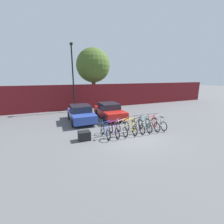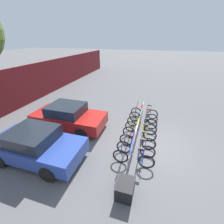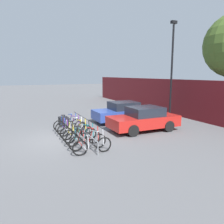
% 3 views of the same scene
% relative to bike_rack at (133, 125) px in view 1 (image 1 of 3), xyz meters
% --- Properties ---
extents(ground_plane, '(120.00, 120.00, 0.00)m').
position_rel_bike_rack_xyz_m(ground_plane, '(-0.50, -0.68, -0.50)').
color(ground_plane, '#59595B').
extents(hoarding_wall, '(36.00, 0.16, 2.86)m').
position_rel_bike_rack_xyz_m(hoarding_wall, '(-0.50, 8.82, 0.93)').
color(hoarding_wall, maroon).
rests_on(hoarding_wall, ground).
extents(bike_rack, '(4.75, 0.04, 0.57)m').
position_rel_bike_rack_xyz_m(bike_rack, '(0.00, 0.00, 0.00)').
color(bike_rack, gray).
rests_on(bike_rack, ground).
extents(bicycle_blue, '(0.68, 1.71, 1.05)m').
position_rel_bike_rack_xyz_m(bicycle_blue, '(-2.10, -0.15, -0.12)').
color(bicycle_blue, black).
rests_on(bicycle_blue, ground).
extents(bicycle_purple, '(0.68, 1.71, 1.05)m').
position_rel_bike_rack_xyz_m(bicycle_purple, '(-1.51, -0.15, -0.12)').
color(bicycle_purple, black).
rests_on(bicycle_purple, ground).
extents(bicycle_white, '(0.68, 1.71, 1.05)m').
position_rel_bike_rack_xyz_m(bicycle_white, '(-0.96, -0.15, -0.12)').
color(bicycle_white, black).
rests_on(bicycle_white, ground).
extents(bicycle_yellow, '(0.68, 1.71, 1.05)m').
position_rel_bike_rack_xyz_m(bicycle_yellow, '(-0.28, -0.15, -0.12)').
color(bicycle_yellow, black).
rests_on(bicycle_yellow, ground).
extents(bicycle_black, '(0.68, 1.71, 1.05)m').
position_rel_bike_rack_xyz_m(bicycle_black, '(0.30, -0.15, -0.12)').
color(bicycle_black, black).
rests_on(bicycle_black, ground).
extents(bicycle_teal, '(0.68, 1.71, 1.05)m').
position_rel_bike_rack_xyz_m(bicycle_teal, '(0.86, -0.15, -0.12)').
color(bicycle_teal, black).
rests_on(bicycle_teal, ground).
extents(bicycle_red, '(0.68, 1.71, 1.05)m').
position_rel_bike_rack_xyz_m(bicycle_red, '(1.51, -0.15, -0.12)').
color(bicycle_red, black).
rests_on(bicycle_red, ground).
extents(bicycle_silver, '(0.68, 1.71, 1.05)m').
position_rel_bike_rack_xyz_m(bicycle_silver, '(2.10, -0.15, -0.12)').
color(bicycle_silver, black).
rests_on(bicycle_silver, ground).
extents(car_blue, '(1.91, 3.93, 1.40)m').
position_rel_bike_rack_xyz_m(car_blue, '(-2.86, 3.82, 0.19)').
color(car_blue, '#2D479E').
rests_on(car_blue, ground).
extents(car_red, '(1.91, 4.07, 1.40)m').
position_rel_bike_rack_xyz_m(car_red, '(-0.25, 3.87, 0.19)').
color(car_red, red).
rests_on(car_red, ground).
extents(lamp_post, '(0.24, 0.44, 7.01)m').
position_rel_bike_rack_xyz_m(lamp_post, '(-2.74, 7.83, 3.37)').
color(lamp_post, black).
rests_on(lamp_post, ground).
extents(cargo_crate, '(0.70, 0.56, 0.55)m').
position_rel_bike_rack_xyz_m(cargo_crate, '(-3.44, -0.12, -0.22)').
color(cargo_crate, black).
rests_on(cargo_crate, ground).
extents(tree_behind_hoarding, '(4.25, 4.25, 7.24)m').
position_rel_bike_rack_xyz_m(tree_behind_hoarding, '(0.24, 10.62, 4.58)').
color(tree_behind_hoarding, brown).
rests_on(tree_behind_hoarding, ground).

